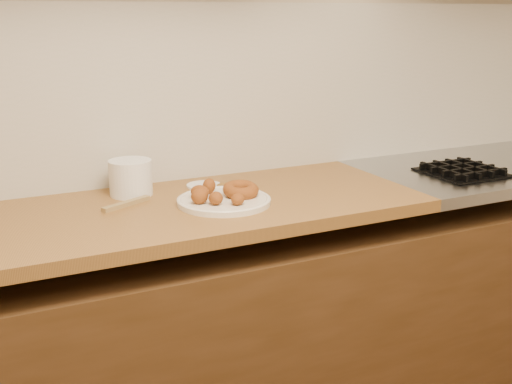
% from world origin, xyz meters
% --- Properties ---
extents(wall_back, '(4.00, 0.02, 2.70)m').
position_xyz_m(wall_back, '(0.00, 2.00, 1.35)').
color(wall_back, '#B9A98B').
rests_on(wall_back, ground).
extents(base_cabinet, '(3.60, 0.60, 0.77)m').
position_xyz_m(base_cabinet, '(0.00, 1.69, 0.39)').
color(base_cabinet, '#4C301A').
rests_on(base_cabinet, floor).
extents(butcher_block, '(2.30, 0.62, 0.04)m').
position_xyz_m(butcher_block, '(-0.65, 1.69, 0.88)').
color(butcher_block, olive).
rests_on(butcher_block, base_cabinet).
extents(backsplash, '(3.60, 0.02, 0.60)m').
position_xyz_m(backsplash, '(0.00, 1.99, 1.20)').
color(backsplash, beige).
rests_on(backsplash, wall_back).
extents(donut_plate, '(0.29, 0.29, 0.02)m').
position_xyz_m(donut_plate, '(-0.13, 1.64, 0.91)').
color(donut_plate, white).
rests_on(donut_plate, butcher_block).
extents(ring_donut, '(0.13, 0.13, 0.05)m').
position_xyz_m(ring_donut, '(-0.07, 1.65, 0.94)').
color(ring_donut, brown).
rests_on(ring_donut, donut_plate).
extents(fried_dough_chunks, '(0.15, 0.22, 0.05)m').
position_xyz_m(fried_dough_chunks, '(-0.18, 1.64, 0.94)').
color(fried_dough_chunks, brown).
rests_on(fried_dough_chunks, donut_plate).
extents(plastic_tub, '(0.15, 0.15, 0.11)m').
position_xyz_m(plastic_tub, '(-0.36, 1.86, 0.96)').
color(plastic_tub, white).
rests_on(plastic_tub, butcher_block).
extents(tub_lid, '(0.15, 0.15, 0.01)m').
position_xyz_m(tub_lid, '(-0.11, 1.86, 0.90)').
color(tub_lid, white).
rests_on(tub_lid, butcher_block).
extents(brass_jar_lid, '(0.09, 0.09, 0.01)m').
position_xyz_m(brass_jar_lid, '(-0.05, 1.80, 0.91)').
color(brass_jar_lid, '#A16D1F').
rests_on(brass_jar_lid, butcher_block).
extents(wooden_utensil, '(0.17, 0.10, 0.01)m').
position_xyz_m(wooden_utensil, '(-0.41, 1.75, 0.91)').
color(wooden_utensil, olive).
rests_on(wooden_utensil, butcher_block).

